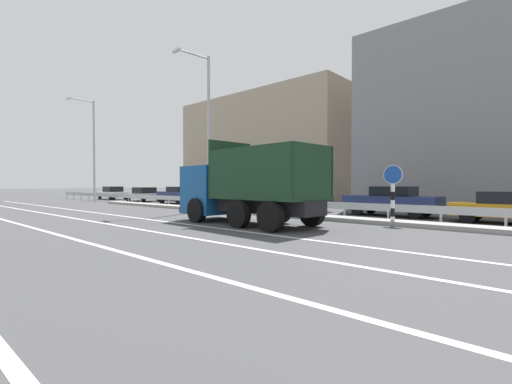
% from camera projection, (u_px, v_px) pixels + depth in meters
% --- Properties ---
extents(ground_plane, '(320.00, 320.00, 0.00)m').
position_uv_depth(ground_plane, '(243.00, 217.00, 17.08)').
color(ground_plane, '#424244').
extents(lane_strip_0, '(62.92, 0.16, 0.01)m').
position_uv_depth(lane_strip_0, '(216.00, 228.00, 12.75)').
color(lane_strip_0, silver).
rests_on(lane_strip_0, ground_plane).
extents(lane_strip_1, '(62.92, 0.16, 0.01)m').
position_uv_depth(lane_strip_1, '(168.00, 234.00, 11.17)').
color(lane_strip_1, silver).
rests_on(lane_strip_1, ground_plane).
extents(lane_strip_2, '(62.92, 0.16, 0.01)m').
position_uv_depth(lane_strip_2, '(91.00, 244.00, 9.35)').
color(lane_strip_2, silver).
rests_on(lane_strip_2, ground_plane).
extents(median_island, '(34.61, 1.10, 0.18)m').
position_uv_depth(median_island, '(265.00, 213.00, 18.31)').
color(median_island, gray).
rests_on(median_island, ground_plane).
extents(median_guardrail, '(62.92, 0.09, 0.78)m').
position_uv_depth(median_guardrail, '(276.00, 204.00, 19.02)').
color(median_guardrail, '#9EA0A5').
rests_on(median_guardrail, ground_plane).
extents(dump_truck, '(6.88, 2.99, 3.48)m').
position_uv_depth(dump_truck, '(236.00, 193.00, 14.67)').
color(dump_truck, '#144C8C').
rests_on(dump_truck, ground_plane).
extents(median_road_sign, '(0.77, 0.16, 2.41)m').
position_uv_depth(median_road_sign, '(393.00, 193.00, 13.76)').
color(median_road_sign, white).
rests_on(median_road_sign, ground_plane).
extents(street_lamp_0, '(0.71, 2.45, 9.60)m').
position_uv_depth(street_lamp_0, '(92.00, 146.00, 32.43)').
color(street_lamp_0, '#ADADB2').
rests_on(street_lamp_0, ground_plane).
extents(street_lamp_1, '(0.71, 2.46, 9.62)m').
position_uv_depth(street_lamp_1, '(206.00, 125.00, 21.25)').
color(street_lamp_1, '#ADADB2').
rests_on(street_lamp_1, ground_plane).
extents(parked_car_0, '(4.84, 1.93, 1.43)m').
position_uv_depth(parked_car_0, '(113.00, 193.00, 37.83)').
color(parked_car_0, silver).
rests_on(parked_car_0, ground_plane).
extents(parked_car_1, '(4.86, 2.00, 1.37)m').
position_uv_depth(parked_car_1, '(144.00, 194.00, 33.42)').
color(parked_car_1, '#A3A3A8').
rests_on(parked_car_1, ground_plane).
extents(parked_car_2, '(4.50, 1.92, 1.46)m').
position_uv_depth(parked_car_2, '(179.00, 195.00, 28.99)').
color(parked_car_2, navy).
rests_on(parked_car_2, ground_plane).
extents(parked_car_3, '(4.41, 2.02, 1.38)m').
position_uv_depth(parked_car_3, '(226.00, 197.00, 25.48)').
color(parked_car_3, '#A3A3A8').
rests_on(parked_car_3, ground_plane).
extents(parked_car_4, '(4.25, 1.81, 1.44)m').
position_uv_depth(parked_car_4, '(296.00, 199.00, 21.14)').
color(parked_car_4, navy).
rests_on(parked_car_4, ground_plane).
extents(parked_car_5, '(4.70, 1.95, 1.53)m').
position_uv_depth(parked_car_5, '(391.00, 201.00, 17.64)').
color(parked_car_5, navy).
rests_on(parked_car_5, ground_plane).
extents(parked_car_6, '(3.98, 1.97, 1.34)m').
position_uv_depth(parked_car_6, '(506.00, 207.00, 14.14)').
color(parked_car_6, '#B27A14').
rests_on(parked_car_6, ground_plane).
extents(background_building_0, '(19.56, 8.99, 10.98)m').
position_uv_depth(background_building_0, '(270.00, 150.00, 37.72)').
color(background_building_0, tan).
rests_on(background_building_0, ground_plane).
extents(background_building_1, '(15.67, 12.94, 12.23)m').
position_uv_depth(background_building_1, '(496.00, 121.00, 24.18)').
color(background_building_1, gray).
rests_on(background_building_1, ground_plane).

